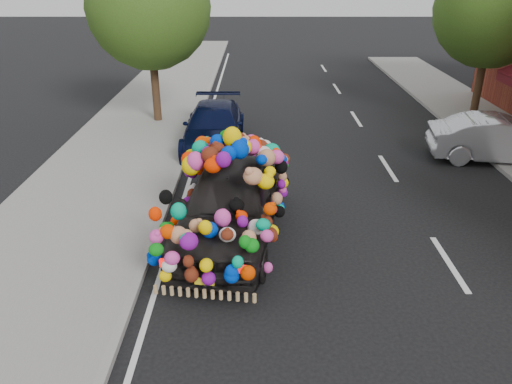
% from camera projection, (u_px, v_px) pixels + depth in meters
% --- Properties ---
extents(ground, '(100.00, 100.00, 0.00)m').
position_uv_depth(ground, '(266.00, 263.00, 9.78)').
color(ground, black).
rests_on(ground, ground).
extents(sidewalk, '(4.00, 60.00, 0.12)m').
position_uv_depth(sidewalk, '(46.00, 261.00, 9.75)').
color(sidewalk, gray).
rests_on(sidewalk, ground).
extents(kerb, '(0.15, 60.00, 0.13)m').
position_uv_depth(kerb, '(146.00, 260.00, 9.75)').
color(kerb, gray).
rests_on(kerb, ground).
extents(lane_markings, '(6.00, 50.00, 0.01)m').
position_uv_depth(lane_markings, '(449.00, 263.00, 9.77)').
color(lane_markings, silver).
rests_on(lane_markings, ground).
extents(tree_near_sidewalk, '(4.20, 4.20, 6.13)m').
position_uv_depth(tree_near_sidewalk, '(149.00, 7.00, 16.73)').
color(tree_near_sidewalk, '#332114').
rests_on(tree_near_sidewalk, ground).
extents(tree_far_b, '(4.00, 4.00, 5.90)m').
position_uv_depth(tree_far_b, '(493.00, 10.00, 17.24)').
color(tree_far_b, '#332114').
rests_on(tree_far_b, ground).
extents(plush_art_car, '(2.94, 5.21, 2.26)m').
position_uv_depth(plush_art_car, '(230.00, 187.00, 10.26)').
color(plush_art_car, black).
rests_on(plush_art_car, ground).
extents(navy_sedan, '(1.84, 4.51, 1.31)m').
position_uv_depth(navy_sedan, '(214.00, 127.00, 15.76)').
color(navy_sedan, black).
rests_on(navy_sedan, ground).
extents(silver_hatchback, '(4.21, 2.02, 1.33)m').
position_uv_depth(silver_hatchback, '(501.00, 139.00, 14.59)').
color(silver_hatchback, '#B8B9C0').
rests_on(silver_hatchback, ground).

